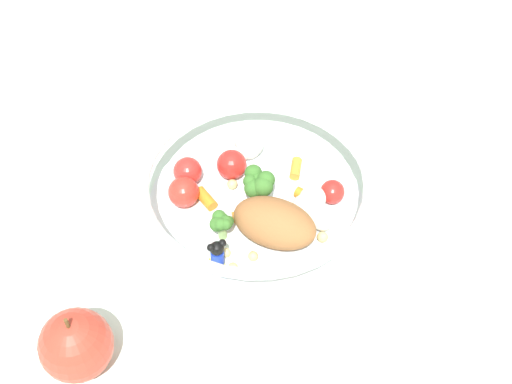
# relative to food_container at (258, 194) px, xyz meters

# --- Properties ---
(ground_plane) EXTENTS (2.40, 2.40, 0.00)m
(ground_plane) POSITION_rel_food_container_xyz_m (-0.01, 0.01, -0.03)
(ground_plane) COLOR silver
(food_container) EXTENTS (0.25, 0.25, 0.06)m
(food_container) POSITION_rel_food_container_xyz_m (0.00, 0.00, 0.00)
(food_container) COLOR white
(food_container) RESTS_ON ground_plane
(loose_apple) EXTENTS (0.07, 0.07, 0.08)m
(loose_apple) POSITION_rel_food_container_xyz_m (0.08, -0.23, 0.00)
(loose_apple) COLOR #BC3828
(loose_apple) RESTS_ON ground_plane
(folded_napkin) EXTENTS (0.13, 0.12, 0.01)m
(folded_napkin) POSITION_rel_food_container_xyz_m (-0.11, 0.24, -0.03)
(folded_napkin) COLOR white
(folded_napkin) RESTS_ON ground_plane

